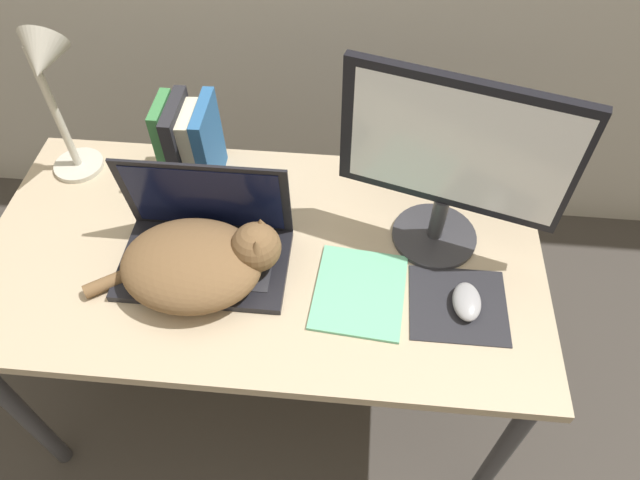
{
  "coord_description": "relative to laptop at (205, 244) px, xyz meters",
  "views": [
    {
      "loc": [
        0.22,
        -0.48,
        1.78
      ],
      "look_at": [
        0.15,
        0.32,
        0.81
      ],
      "focal_mm": 32.0,
      "sensor_mm": 36.0,
      "label": 1
    }
  ],
  "objects": [
    {
      "name": "external_monitor",
      "position": [
        0.54,
        0.11,
        0.2
      ],
      "size": [
        0.48,
        0.2,
        0.45
      ],
      "color": "#333338",
      "rests_on": "desk"
    },
    {
      "name": "laptop",
      "position": [
        0.0,
        0.0,
        0.0
      ],
      "size": [
        0.39,
        0.23,
        0.25
      ],
      "color": "black",
      "rests_on": "desk"
    },
    {
      "name": "cat",
      "position": [
        0.01,
        -0.07,
        0.02
      ],
      "size": [
        0.44,
        0.26,
        0.15
      ],
      "color": "brown",
      "rests_on": "desk"
    },
    {
      "name": "mousepad",
      "position": [
        0.58,
        -0.08,
        -0.05
      ],
      "size": [
        0.22,
        0.2,
        0.0
      ],
      "color": "#232328",
      "rests_on": "desk"
    },
    {
      "name": "notepad",
      "position": [
        0.36,
        -0.07,
        -0.04
      ],
      "size": [
        0.22,
        0.25,
        0.01
      ],
      "color": "#6BBC93",
      "rests_on": "desk"
    },
    {
      "name": "computer_mouse",
      "position": [
        0.6,
        -0.09,
        -0.03
      ],
      "size": [
        0.06,
        0.1,
        0.03
      ],
      "color": "#99999E",
      "rests_on": "mousepad"
    },
    {
      "name": "book_row",
      "position": [
        -0.09,
        0.26,
        0.07
      ],
      "size": [
        0.14,
        0.16,
        0.24
      ],
      "color": "#387A42",
      "rests_on": "desk"
    },
    {
      "name": "desk",
      "position": [
        0.12,
        0.03,
        -0.12
      ],
      "size": [
        1.34,
        0.71,
        0.71
      ],
      "color": "tan",
      "rests_on": "ground_plane"
    },
    {
      "name": "desk_lamp",
      "position": [
        -0.38,
        0.24,
        0.24
      ],
      "size": [
        0.17,
        0.17,
        0.44
      ],
      "color": "beige",
      "rests_on": "desk"
    }
  ]
}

